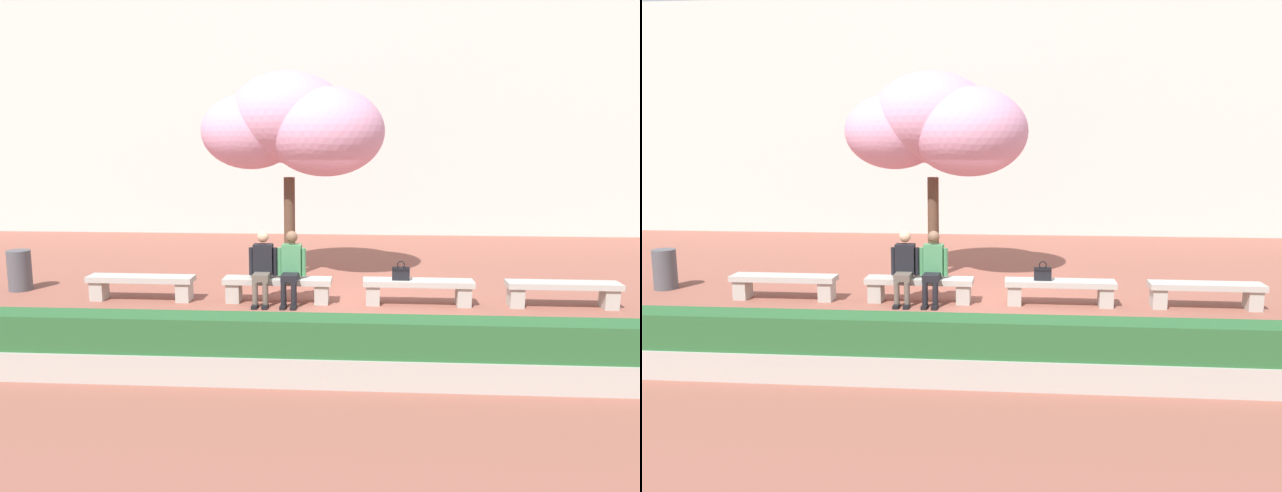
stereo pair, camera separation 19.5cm
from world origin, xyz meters
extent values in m
plane|color=#8E5142|center=(0.00, 0.00, 0.00)|extent=(100.00, 100.00, 0.00)
cube|color=beige|center=(0.00, 10.32, 3.53)|extent=(28.00, 4.00, 7.06)
cube|color=#ADA89E|center=(-3.73, 0.00, 0.40)|extent=(1.92, 0.43, 0.10)
cube|color=#ADA89E|center=(-4.52, 0.01, 0.17)|extent=(0.24, 0.34, 0.35)
cube|color=#ADA89E|center=(-2.94, -0.01, 0.17)|extent=(0.24, 0.34, 0.35)
cube|color=#ADA89E|center=(-1.24, 0.00, 0.40)|extent=(1.92, 0.43, 0.10)
cube|color=#ADA89E|center=(-2.03, 0.01, 0.17)|extent=(0.24, 0.34, 0.35)
cube|color=#ADA89E|center=(-0.45, -0.01, 0.17)|extent=(0.24, 0.34, 0.35)
cube|color=#ADA89E|center=(1.24, 0.00, 0.40)|extent=(1.92, 0.43, 0.10)
cube|color=#ADA89E|center=(0.45, 0.01, 0.17)|extent=(0.24, 0.34, 0.35)
cube|color=#ADA89E|center=(2.03, -0.01, 0.17)|extent=(0.24, 0.34, 0.35)
cube|color=#ADA89E|center=(3.73, 0.00, 0.40)|extent=(1.92, 0.43, 0.10)
cube|color=#ADA89E|center=(2.94, 0.01, 0.17)|extent=(0.24, 0.34, 0.35)
cube|color=#ADA89E|center=(4.52, -0.01, 0.17)|extent=(0.24, 0.34, 0.35)
cube|color=black|center=(-1.59, -0.42, 0.03)|extent=(0.10, 0.22, 0.06)
cylinder|color=brown|center=(-1.59, -0.36, 0.24)|extent=(0.10, 0.10, 0.42)
cube|color=black|center=(-1.41, -0.42, 0.03)|extent=(0.10, 0.22, 0.06)
cylinder|color=brown|center=(-1.41, -0.36, 0.24)|extent=(0.10, 0.10, 0.42)
cube|color=brown|center=(-1.50, -0.18, 0.51)|extent=(0.28, 0.40, 0.12)
cube|color=black|center=(-1.50, 0.04, 0.78)|extent=(0.34, 0.22, 0.54)
sphere|color=tan|center=(-1.50, 0.04, 1.19)|extent=(0.21, 0.21, 0.21)
cylinder|color=black|center=(-1.71, 0.02, 0.74)|extent=(0.09, 0.09, 0.50)
cylinder|color=black|center=(-1.29, 0.02, 0.74)|extent=(0.09, 0.09, 0.50)
cube|color=black|center=(-1.09, -0.42, 0.03)|extent=(0.11, 0.22, 0.06)
cylinder|color=black|center=(-1.09, -0.36, 0.24)|extent=(0.10, 0.10, 0.42)
cube|color=black|center=(-0.91, -0.42, 0.03)|extent=(0.11, 0.22, 0.06)
cylinder|color=black|center=(-0.91, -0.36, 0.24)|extent=(0.10, 0.10, 0.42)
cube|color=black|center=(-0.99, -0.18, 0.51)|extent=(0.29, 0.41, 0.12)
cube|color=#428451|center=(-0.99, 0.04, 0.78)|extent=(0.35, 0.23, 0.54)
sphere|color=brown|center=(-0.99, 0.04, 1.19)|extent=(0.21, 0.21, 0.21)
cylinder|color=#428451|center=(-1.20, 0.03, 0.74)|extent=(0.09, 0.09, 0.50)
cylinder|color=#428451|center=(-0.78, 0.01, 0.74)|extent=(0.09, 0.09, 0.50)
cube|color=black|center=(0.94, -0.01, 0.56)|extent=(0.30, 0.14, 0.22)
cube|color=black|center=(0.94, -0.02, 0.65)|extent=(0.30, 0.15, 0.04)
torus|color=black|center=(0.94, -0.01, 0.72)|extent=(0.14, 0.02, 0.14)
cylinder|color=#513828|center=(-1.27, 2.17, 1.05)|extent=(0.23, 0.23, 2.11)
ellipsoid|color=pink|center=(-1.27, 2.17, 3.32)|extent=(2.47, 2.45, 1.85)
ellipsoid|color=pink|center=(-2.04, 2.06, 3.04)|extent=(2.03, 1.77, 1.53)
ellipsoid|color=pink|center=(-0.50, 1.88, 3.04)|extent=(2.38, 2.42, 1.78)
cube|color=#ADA89E|center=(0.00, -3.68, 0.18)|extent=(13.43, 0.50, 0.36)
cube|color=#285B2D|center=(0.00, -3.68, 0.58)|extent=(13.33, 0.44, 0.44)
cylinder|color=#4C4C51|center=(-6.34, 0.60, 0.39)|extent=(0.44, 0.44, 0.78)
camera|label=1|loc=(0.25, -10.75, 2.85)|focal=35.00mm
camera|label=2|loc=(0.44, -10.74, 2.85)|focal=35.00mm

